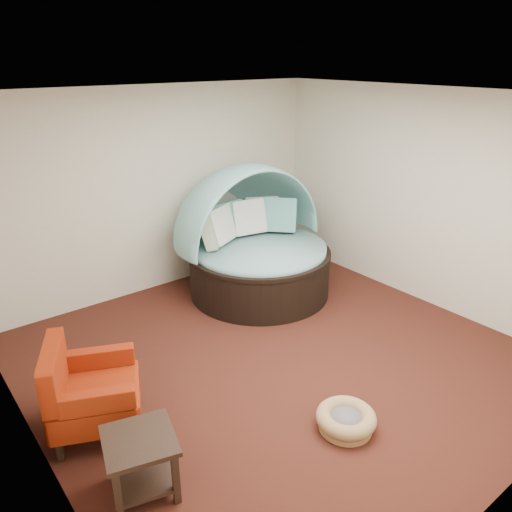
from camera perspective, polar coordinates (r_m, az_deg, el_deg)
floor at (r=5.70m, az=2.37°, el=-11.48°), size 5.00×5.00×0.00m
wall_back at (r=7.05m, az=-10.89°, el=7.33°), size 5.00×0.00×5.00m
wall_left at (r=4.03m, az=-25.52°, el=-6.04°), size 0.00×5.00×5.00m
wall_right at (r=6.90m, az=18.64°, el=6.22°), size 0.00×5.00×5.00m
ceiling at (r=4.76m, az=2.93°, el=17.82°), size 5.00×5.00×0.00m
canopy_daybed at (r=6.89m, az=-0.18°, el=2.44°), size 2.15×2.01×1.80m
pet_basket at (r=4.79m, az=10.24°, el=-17.91°), size 0.73×0.73×0.19m
red_armchair at (r=4.75m, az=-18.65°, el=-14.50°), size 1.01×1.01×0.89m
side_table at (r=4.16m, az=-13.02°, el=-21.48°), size 0.65×0.65×0.51m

